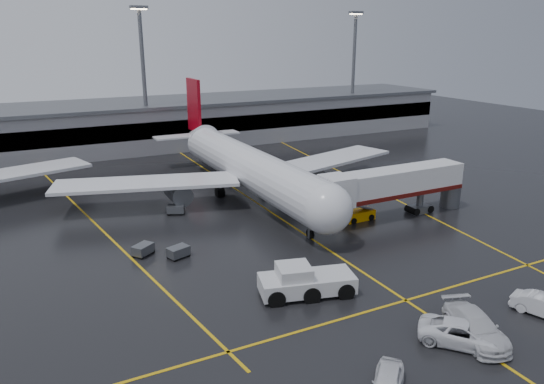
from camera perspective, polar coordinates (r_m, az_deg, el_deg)
name	(u,v)px	position (r m, az deg, el deg)	size (l,w,h in m)	color
ground	(279,218)	(59.98, 0.84, -2.90)	(220.00, 220.00, 0.00)	black
apron_line_centre	(279,218)	(59.97, 0.84, -2.89)	(0.25, 90.00, 0.02)	gold
apron_line_stop	(406,300)	(43.45, 14.77, -11.67)	(60.00, 0.25, 0.02)	gold
apron_line_left	(90,218)	(63.57, -19.78, -2.77)	(0.25, 70.00, 0.02)	gold
apron_line_right	(354,179)	(77.24, 9.23, 1.48)	(0.25, 70.00, 0.02)	gold
terminal	(166,122)	(102.54, -11.84, 7.65)	(122.00, 19.00, 8.60)	gray
light_mast_mid	(143,72)	(94.48, -14.22, 12.93)	(3.00, 1.20, 25.45)	#595B60
light_mast_right	(354,65)	(113.45, 9.14, 13.84)	(3.00, 1.20, 25.45)	#595B60
main_airliner	(245,165)	(67.11, -3.01, 3.02)	(48.80, 45.60, 14.10)	silver
jet_bridge	(394,186)	(60.46, 13.56, 0.69)	(19.90, 3.40, 6.05)	silver
pushback_tractor	(304,282)	(42.56, 3.63, -10.05)	(8.33, 5.06, 2.78)	silver
belt_loader	(358,215)	(59.95, 9.67, -2.56)	(3.85, 1.88, 2.41)	orange
service_van_a	(464,334)	(38.74, 20.69, -14.63)	(2.80, 6.07, 1.69)	white
service_van_b	(476,327)	(39.69, 21.86, -13.82)	(2.59, 6.37, 1.85)	silver
service_van_d	(388,382)	(33.08, 12.83, -20.09)	(1.74, 4.33, 1.48)	silver
baggage_cart_a	(178,251)	(50.12, -10.47, -6.58)	(2.32, 1.89, 1.12)	#595B60
baggage_cart_b	(143,249)	(51.36, -14.27, -6.24)	(2.38, 2.23, 1.12)	#595B60
baggage_cart_c	(176,209)	(62.09, -10.74, -1.89)	(2.35, 2.00, 1.12)	#595B60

